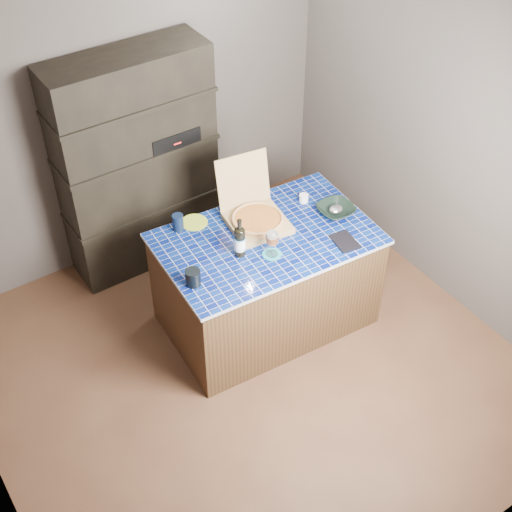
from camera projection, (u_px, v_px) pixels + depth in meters
room at (247, 237)px, 4.24m from camera, size 3.50×3.50×3.50m
shelving_unit at (138, 164)px, 5.42m from camera, size 1.20×0.41×1.80m
kitchen_island at (266, 280)px, 5.18m from camera, size 1.55×1.04×0.82m
pizza_box at (256, 217)px, 4.99m from camera, size 0.46×0.53×0.43m
mead_bottle at (240, 241)px, 4.71m from camera, size 0.08×0.08×0.30m
teal_trivet at (272, 254)px, 4.78m from camera, size 0.13×0.13×0.01m
wine_glass at (272, 238)px, 4.68m from camera, size 0.09×0.09×0.20m
tumbler at (193, 277)px, 4.53m from camera, size 0.10×0.10×0.11m
dvd_case at (345, 242)px, 4.87m from camera, size 0.17×0.22×0.02m
bowl at (336, 210)px, 5.09m from camera, size 0.26×0.26×0.06m
foil_contents at (336, 209)px, 5.08m from camera, size 0.11×0.09×0.05m
white_jar at (304, 198)px, 5.20m from camera, size 0.07×0.07×0.06m
navy_cup at (178, 222)px, 4.94m from camera, size 0.08×0.08×0.12m
green_trivet at (194, 222)px, 5.03m from camera, size 0.19×0.19×0.01m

